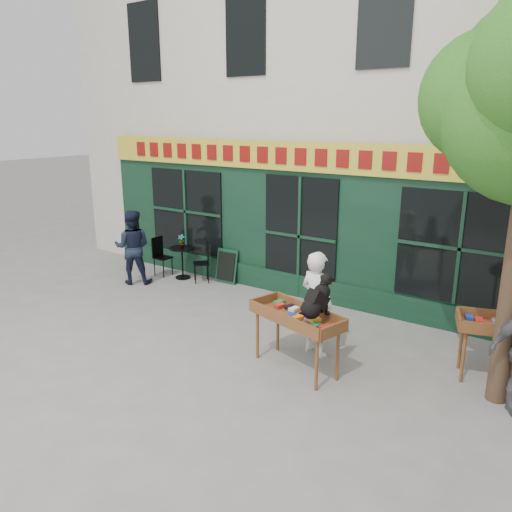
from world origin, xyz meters
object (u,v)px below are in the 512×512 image
at_px(bistro_table, 182,256).
at_px(dog, 316,295).
at_px(woman, 317,304).
at_px(man_left, 133,247).
at_px(book_cart_center, 296,319).

bearing_deg(bistro_table, dog, -26.41).
height_order(dog, bistro_table, dog).
relative_size(dog, bistro_table, 0.79).
bearing_deg(woman, dog, 132.26).
bearing_deg(man_left, woman, 135.92).
xyz_separation_m(dog, woman, (-0.35, 0.70, -0.42)).
bearing_deg(book_cart_center, man_left, 179.96).
relative_size(dog, woman, 0.35).
distance_m(bistro_table, man_left, 1.18).
relative_size(dog, man_left, 0.35).
relative_size(bistro_table, man_left, 0.44).
xyz_separation_m(book_cart_center, bistro_table, (-4.53, 2.37, -0.28)).
xyz_separation_m(dog, man_left, (-5.58, 1.52, -0.42)).
bearing_deg(dog, woman, 132.26).
xyz_separation_m(woman, man_left, (-5.23, 0.82, -0.00)).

